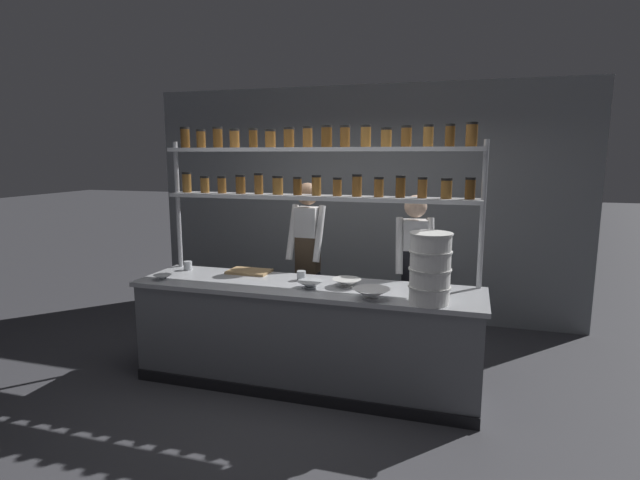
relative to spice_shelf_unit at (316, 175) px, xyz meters
name	(u,v)px	position (x,y,z in m)	size (l,w,h in m)	color
ground_plane	(306,383)	(0.00, -0.33, -1.87)	(40.00, 40.00, 0.00)	#3D3D42
back_wall	(359,203)	(0.00, 1.82, -0.43)	(5.46, 0.12, 2.88)	gray
prep_counter	(306,335)	(0.00, -0.33, -1.41)	(3.06, 0.76, 0.92)	slate
spice_shelf_unit	(316,175)	(0.00, 0.00, 0.00)	(2.95, 0.28, 2.31)	#ADAFB5
chef_left	(308,255)	(-0.22, 0.40, -0.83)	(0.37, 0.31, 1.77)	black
chef_center	(414,269)	(0.86, 0.35, -0.90)	(0.40, 0.32, 1.67)	black
container_stack	(430,268)	(1.08, -0.57, -0.67)	(0.33, 0.33, 0.55)	white
cutting_board	(249,271)	(-0.66, -0.05, -0.93)	(0.40, 0.26, 0.02)	#A88456
prep_bowl_near_left	(163,277)	(-1.30, -0.53, -0.92)	(0.17, 0.17, 0.05)	silver
prep_bowl_center_front	(347,283)	(0.36, -0.28, -0.91)	(0.25, 0.25, 0.07)	silver
prep_bowl_center_back	(371,294)	(0.63, -0.58, -0.91)	(0.30, 0.30, 0.08)	white
prep_bowl_near_right	(310,285)	(0.07, -0.42, -0.92)	(0.23, 0.23, 0.06)	#B2B7BC
serving_cup_front	(188,266)	(-1.29, -0.12, -0.90)	(0.08, 0.08, 0.09)	#B2B7BC
serving_cup_by_board	(301,275)	(-0.09, -0.18, -0.90)	(0.08, 0.08, 0.08)	#B2B7BC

